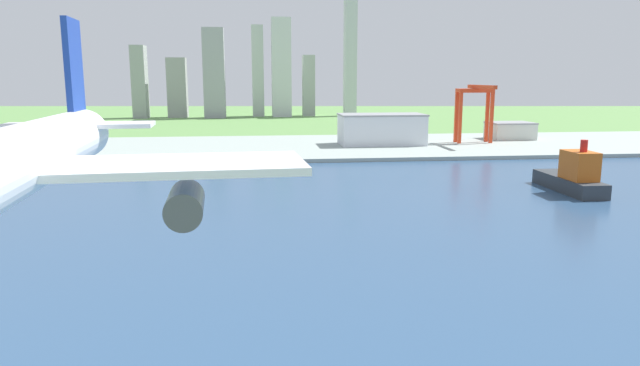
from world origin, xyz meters
name	(u,v)px	position (x,y,z in m)	size (l,w,h in m)	color
ground_plane	(286,211)	(0.00, 300.00, 0.00)	(2400.00, 2400.00, 0.00)	#5E8D4A
water_bay	(299,261)	(0.00, 240.00, 0.07)	(840.00, 360.00, 0.15)	#2D4C70
industrial_pier	(270,147)	(0.00, 490.00, 1.25)	(840.00, 140.00, 2.50)	#93A19A
airplane_landing	(8,167)	(-25.89, 124.71, 44.49)	(34.90, 41.67, 13.84)	white
container_barge	(573,177)	(126.18, 321.25, 6.84)	(13.20, 44.31, 23.61)	#2D3338
port_crane_red	(476,101)	(148.03, 489.25, 32.79)	(25.92, 46.78, 41.74)	red
warehouse_main	(381,129)	(79.03, 488.15, 13.33)	(59.97, 31.13, 21.62)	silver
warehouse_annex	(510,130)	(186.13, 512.32, 9.04)	(32.70, 26.28, 13.03)	silver
distant_skyline	(249,73)	(-14.81, 826.26, 54.62)	(278.05, 44.61, 150.11)	#95999A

